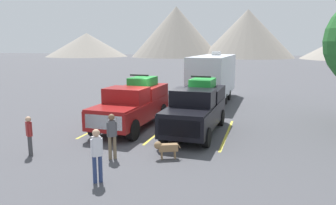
% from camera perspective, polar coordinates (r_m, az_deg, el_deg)
% --- Properties ---
extents(ground_plane, '(240.00, 240.00, 0.00)m').
position_cam_1_polar(ground_plane, '(15.90, -1.39, -5.10)').
color(ground_plane, '#47474C').
extents(pickup_truck_a, '(2.34, 5.80, 2.66)m').
position_cam_1_polar(pickup_truck_a, '(16.54, -6.18, -0.20)').
color(pickup_truck_a, maroon).
rests_on(pickup_truck_a, ground).
extents(pickup_truck_b, '(2.27, 5.77, 2.68)m').
position_cam_1_polar(pickup_truck_b, '(15.51, 5.14, -0.91)').
color(pickup_truck_b, black).
rests_on(pickup_truck_b, ground).
extents(lot_stripe_a, '(0.12, 5.50, 0.01)m').
position_cam_1_polar(lot_stripe_a, '(17.45, -11.22, -3.89)').
color(lot_stripe_a, gold).
rests_on(lot_stripe_a, ground).
extents(lot_stripe_b, '(0.12, 5.50, 0.01)m').
position_cam_1_polar(lot_stripe_b, '(16.23, -1.00, -4.76)').
color(lot_stripe_b, gold).
rests_on(lot_stripe_b, ground).
extents(lot_stripe_c, '(0.12, 5.50, 0.01)m').
position_cam_1_polar(lot_stripe_c, '(15.61, 10.46, -5.56)').
color(lot_stripe_c, gold).
rests_on(lot_stripe_c, ground).
extents(camper_trailer_a, '(2.62, 9.06, 3.71)m').
position_cam_1_polar(camper_trailer_a, '(24.14, 8.04, 4.81)').
color(camper_trailer_a, silver).
rests_on(camper_trailer_a, ground).
extents(person_a, '(0.32, 0.31, 1.71)m').
position_cam_1_polar(person_a, '(10.11, -12.58, -8.63)').
color(person_a, navy).
rests_on(person_a, ground).
extents(person_b, '(0.33, 0.31, 1.72)m').
position_cam_1_polar(person_b, '(12.03, -9.97, -5.43)').
color(person_b, '#726047').
rests_on(person_b, ground).
extents(person_c, '(0.30, 0.27, 1.54)m').
position_cam_1_polar(person_c, '(13.34, -23.51, -5.04)').
color(person_c, '#3F3F42').
rests_on(person_c, ground).
extents(dog, '(0.94, 0.56, 0.68)m').
position_cam_1_polar(dog, '(12.03, -0.53, -7.97)').
color(dog, olive).
rests_on(dog, ground).
extents(mountain_ridge, '(131.41, 41.59, 17.14)m').
position_cam_1_polar(mountain_ridge, '(108.52, 17.62, 11.14)').
color(mountain_ridge, gray).
rests_on(mountain_ridge, ground).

